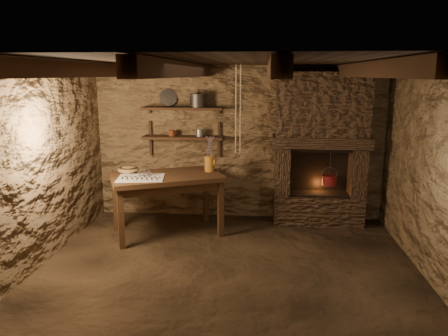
# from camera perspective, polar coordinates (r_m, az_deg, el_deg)

# --- Properties ---
(floor) EXTENTS (4.50, 4.50, 0.00)m
(floor) POSITION_cam_1_polar(r_m,az_deg,el_deg) (5.32, 0.49, -13.00)
(floor) COLOR black
(floor) RESTS_ON ground
(back_wall) EXTENTS (4.50, 0.04, 2.40)m
(back_wall) POSITION_cam_1_polar(r_m,az_deg,el_deg) (6.90, 1.87, 3.29)
(back_wall) COLOR #4B3623
(back_wall) RESTS_ON floor
(front_wall) EXTENTS (4.50, 0.04, 2.40)m
(front_wall) POSITION_cam_1_polar(r_m,az_deg,el_deg) (3.02, -2.60, -8.43)
(front_wall) COLOR #4B3623
(front_wall) RESTS_ON floor
(left_wall) EXTENTS (0.04, 4.00, 2.40)m
(left_wall) POSITION_cam_1_polar(r_m,az_deg,el_deg) (5.58, -23.16, 0.19)
(left_wall) COLOR #4B3623
(left_wall) RESTS_ON floor
(right_wall) EXTENTS (0.04, 4.00, 2.40)m
(right_wall) POSITION_cam_1_polar(r_m,az_deg,el_deg) (5.26, 25.76, -0.73)
(right_wall) COLOR #4B3623
(right_wall) RESTS_ON floor
(ceiling) EXTENTS (4.50, 4.00, 0.04)m
(ceiling) POSITION_cam_1_polar(r_m,az_deg,el_deg) (4.82, 0.55, 13.79)
(ceiling) COLOR black
(ceiling) RESTS_ON back_wall
(beam_far_left) EXTENTS (0.14, 3.95, 0.16)m
(beam_far_left) POSITION_cam_1_polar(r_m,az_deg,el_deg) (5.16, -16.69, 12.19)
(beam_far_left) COLOR black
(beam_far_left) RESTS_ON ceiling
(beam_mid_left) EXTENTS (0.14, 3.95, 0.16)m
(beam_mid_left) POSITION_cam_1_polar(r_m,az_deg,el_deg) (4.88, -5.46, 12.66)
(beam_mid_left) COLOR black
(beam_mid_left) RESTS_ON ceiling
(beam_mid_right) EXTENTS (0.14, 3.95, 0.16)m
(beam_mid_right) POSITION_cam_1_polar(r_m,az_deg,el_deg) (4.80, 6.65, 12.64)
(beam_mid_right) COLOR black
(beam_mid_right) RESTS_ON ceiling
(beam_far_right) EXTENTS (0.14, 3.95, 0.16)m
(beam_far_right) POSITION_cam_1_polar(r_m,az_deg,el_deg) (4.93, 18.61, 12.09)
(beam_far_right) COLOR black
(beam_far_right) RESTS_ON ceiling
(shelf_lower) EXTENTS (1.25, 0.30, 0.04)m
(shelf_lower) POSITION_cam_1_polar(r_m,az_deg,el_deg) (6.83, -5.36, 4.00)
(shelf_lower) COLOR black
(shelf_lower) RESTS_ON back_wall
(shelf_upper) EXTENTS (1.25, 0.30, 0.04)m
(shelf_upper) POSITION_cam_1_polar(r_m,az_deg,el_deg) (6.78, -5.43, 7.76)
(shelf_upper) COLOR black
(shelf_upper) RESTS_ON back_wall
(hearth) EXTENTS (1.43, 0.51, 2.30)m
(hearth) POSITION_cam_1_polar(r_m,az_deg,el_deg) (6.71, 12.49, 2.98)
(hearth) COLOR #34241A
(hearth) RESTS_ON floor
(work_table) EXTENTS (1.75, 1.42, 0.87)m
(work_table) POSITION_cam_1_polar(r_m,az_deg,el_deg) (6.31, -7.44, -4.45)
(work_table) COLOR #321F11
(work_table) RESTS_ON floor
(linen_cloth) EXTENTS (0.69, 0.59, 0.01)m
(linen_cloth) POSITION_cam_1_polar(r_m,az_deg,el_deg) (6.06, -10.82, -1.28)
(linen_cloth) COLOR silver
(linen_cloth) RESTS_ON work_table
(pewter_cutlery_row) EXTENTS (0.54, 0.28, 0.01)m
(pewter_cutlery_row) POSITION_cam_1_polar(r_m,az_deg,el_deg) (6.04, -10.88, -1.23)
(pewter_cutlery_row) COLOR gray
(pewter_cutlery_row) RESTS_ON linen_cloth
(drinking_glasses) EXTENTS (0.20, 0.06, 0.08)m
(drinking_glasses) POSITION_cam_1_polar(r_m,az_deg,el_deg) (6.15, -10.35, -0.63)
(drinking_glasses) COLOR silver
(drinking_glasses) RESTS_ON linen_cloth
(stoneware_jug) EXTENTS (0.16, 0.15, 0.52)m
(stoneware_jug) POSITION_cam_1_polar(r_m,az_deg,el_deg) (6.34, -1.88, 1.53)
(stoneware_jug) COLOR #A76A20
(stoneware_jug) RESTS_ON work_table
(wooden_bowl) EXTENTS (0.37, 0.37, 0.11)m
(wooden_bowl) POSITION_cam_1_polar(r_m,az_deg,el_deg) (6.45, -12.38, -0.25)
(wooden_bowl) COLOR olive
(wooden_bowl) RESTS_ON work_table
(iron_stockpot) EXTENTS (0.25, 0.25, 0.18)m
(iron_stockpot) POSITION_cam_1_polar(r_m,az_deg,el_deg) (6.73, -3.40, 8.72)
(iron_stockpot) COLOR #2D2A28
(iron_stockpot) RESTS_ON shelf_upper
(tin_pan) EXTENTS (0.30, 0.22, 0.27)m
(tin_pan) POSITION_cam_1_polar(r_m,az_deg,el_deg) (6.91, -7.31, 9.11)
(tin_pan) COLOR gray
(tin_pan) RESTS_ON shelf_upper
(small_kettle) EXTENTS (0.17, 0.13, 0.17)m
(small_kettle) POSITION_cam_1_polar(r_m,az_deg,el_deg) (6.77, -3.18, 4.60)
(small_kettle) COLOR gray
(small_kettle) RESTS_ON shelf_lower
(rusty_tin) EXTENTS (0.12, 0.12, 0.09)m
(rusty_tin) POSITION_cam_1_polar(r_m,az_deg,el_deg) (6.85, -6.83, 4.56)
(rusty_tin) COLOR #592411
(rusty_tin) RESTS_ON shelf_lower
(red_pot) EXTENTS (0.27, 0.27, 0.54)m
(red_pot) POSITION_cam_1_polar(r_m,az_deg,el_deg) (6.78, 13.60, -1.47)
(red_pot) COLOR maroon
(red_pot) RESTS_ON hearth
(hanging_ropes) EXTENTS (0.08, 0.08, 1.20)m
(hanging_ropes) POSITION_cam_1_polar(r_m,az_deg,el_deg) (5.88, 1.86, 7.64)
(hanging_ropes) COLOR tan
(hanging_ropes) RESTS_ON ceiling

